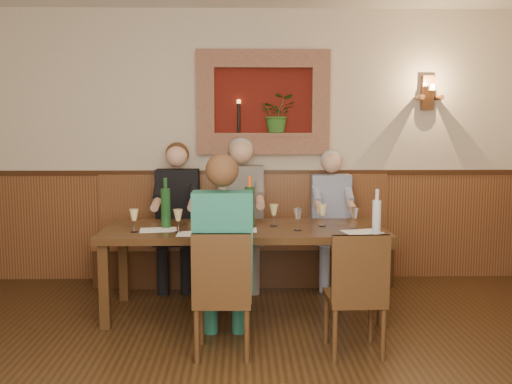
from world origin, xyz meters
TOP-DOWN VIEW (x-y plane):
  - room_shell at (0.00, 0.00)m, footprint 6.04×6.04m
  - wainscoting at (0.00, -0.00)m, footprint 6.02×6.02m
  - wall_niche at (0.24, 2.94)m, footprint 1.36×0.30m
  - wall_sconce at (1.90, 2.93)m, footprint 0.25×0.20m
  - dining_table at (0.00, 1.85)m, footprint 2.40×0.90m
  - bench at (0.00, 2.79)m, footprint 3.00×0.45m
  - chair_near_left at (-0.16, 0.93)m, footprint 0.41×0.41m
  - chair_near_right at (0.78, 0.94)m, footprint 0.41×0.41m
  - person_bench_left at (-0.67, 2.69)m, footprint 0.43×0.53m
  - person_bench_mid at (-0.03, 2.69)m, footprint 0.45×0.55m
  - person_bench_right at (0.89, 2.69)m, footprint 0.40×0.49m
  - person_chair_front at (-0.16, 1.07)m, footprint 0.42×0.52m
  - spittoon_bucket at (-0.12, 1.83)m, footprint 0.24×0.24m
  - wine_bottle_green_a at (0.04, 1.82)m, footprint 0.11×0.11m
  - wine_bottle_green_b at (-0.67, 1.86)m, footprint 0.10×0.10m
  - water_bottle at (1.05, 1.49)m, footprint 0.09×0.09m
  - tasting_sheet_a at (-0.72, 1.75)m, footprint 0.33×0.25m
  - tasting_sheet_b at (-0.06, 1.73)m, footprint 0.32×0.23m
  - tasting_sheet_c at (0.96, 1.62)m, footprint 0.35×0.29m
  - tasting_sheet_d at (-0.40, 1.57)m, footprint 0.30×0.21m
  - wine_glass_0 at (0.44, 1.70)m, footprint 0.08×0.08m
  - wine_glass_1 at (0.26, 1.91)m, footprint 0.08×0.08m
  - wine_glass_2 at (-0.33, 1.90)m, footprint 0.08×0.08m
  - wine_glass_3 at (0.68, 1.89)m, footprint 0.08×0.08m
  - wine_glass_4 at (0.92, 1.72)m, footprint 0.08×0.08m
  - wine_glass_5 at (-0.91, 1.66)m, footprint 0.08×0.08m
  - wine_glass_6 at (-0.18, 1.61)m, footprint 0.08×0.08m
  - wine_glass_7 at (-0.54, 1.64)m, footprint 0.08×0.08m

SIDE VIEW (x-z plane):
  - chair_near_right at x=0.78m, z-range -0.19..0.70m
  - chair_near_left at x=-0.16m, z-range -0.19..0.72m
  - bench at x=0.00m, z-range -0.23..0.88m
  - person_bench_right at x=0.89m, z-range -0.12..1.25m
  - wainscoting at x=0.00m, z-range 0.01..1.16m
  - person_chair_front at x=-0.16m, z-range -0.12..1.31m
  - person_bench_left at x=-0.67m, z-range -0.12..1.32m
  - person_bench_mid at x=-0.03m, z-range -0.13..1.37m
  - dining_table at x=0.00m, z-range 0.30..1.05m
  - tasting_sheet_a at x=-0.72m, z-range 0.75..0.75m
  - tasting_sheet_b at x=-0.06m, z-range 0.75..0.75m
  - tasting_sheet_c at x=0.96m, z-range 0.75..0.75m
  - tasting_sheet_d at x=-0.40m, z-range 0.75..0.75m
  - wine_glass_0 at x=0.44m, z-range 0.75..0.94m
  - wine_glass_1 at x=0.26m, z-range 0.75..0.94m
  - wine_glass_2 at x=-0.33m, z-range 0.75..0.94m
  - wine_glass_3 at x=0.68m, z-range 0.75..0.94m
  - wine_glass_4 at x=0.92m, z-range 0.75..0.94m
  - wine_glass_5 at x=-0.91m, z-range 0.75..0.94m
  - wine_glass_6 at x=-0.18m, z-range 0.75..0.94m
  - wine_glass_7 at x=-0.54m, z-range 0.75..0.94m
  - spittoon_bucket at x=-0.12m, z-range 0.75..1.00m
  - water_bottle at x=1.05m, z-range 0.71..1.08m
  - wine_bottle_green_b at x=-0.67m, z-range 0.71..1.14m
  - wine_bottle_green_a at x=0.04m, z-range 0.71..1.16m
  - wall_niche at x=0.24m, z-range 1.28..2.34m
  - room_shell at x=0.00m, z-range 0.48..3.30m
  - wall_sconce at x=1.90m, z-range 1.77..2.12m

